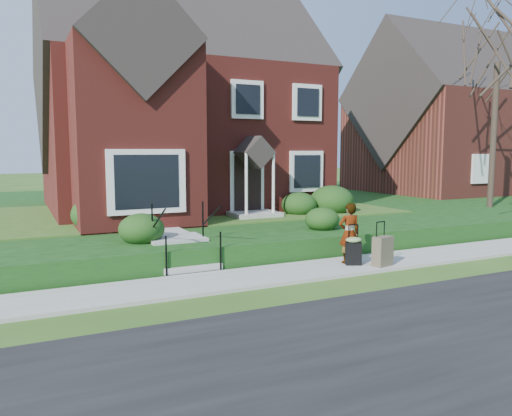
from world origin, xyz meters
TOP-DOWN VIEW (x-y plane):
  - ground at (0.00, 0.00)m, footprint 120.00×120.00m
  - street at (0.00, -5.00)m, footprint 60.00×6.00m
  - sidewalk at (0.00, 0.00)m, footprint 60.00×1.60m
  - terrace at (4.00, 10.90)m, footprint 44.00×20.00m
  - walkway at (-2.50, 5.00)m, footprint 1.20×6.00m
  - main_house at (-0.21, 9.61)m, footprint 10.40×10.20m
  - neighbour_house at (16.00, 11.00)m, footprint 9.40×8.00m
  - front_steps at (-2.50, 1.84)m, footprint 1.40×2.02m
  - foundation_shrubs at (0.35, 4.72)m, footprint 9.83×4.42m
  - woman at (1.28, 0.12)m, footprint 0.61×0.46m
  - suitcase_black at (1.25, -0.11)m, footprint 0.51×0.47m
  - suitcase_olive at (1.83, -0.49)m, footprint 0.55×0.39m
  - tree_gap at (11.07, 4.03)m, footprint 6.22×6.22m

SIDE VIEW (x-z plane):
  - ground at x=0.00m, z-range 0.00..0.00m
  - street at x=0.00m, z-range 0.00..0.01m
  - sidewalk at x=0.00m, z-range 0.00..0.08m
  - terrace at x=4.00m, z-range 0.00..0.60m
  - suitcase_olive at x=1.83m, z-range -0.10..0.98m
  - suitcase_black at x=1.25m, z-range -0.03..0.96m
  - front_steps at x=-2.50m, z-range -0.28..1.22m
  - walkway at x=-2.50m, z-range 0.60..0.66m
  - woman at x=1.28m, z-range 0.08..1.58m
  - foundation_shrubs at x=0.35m, z-range 0.53..1.65m
  - neighbour_house at x=16.00m, z-range 0.65..9.85m
  - main_house at x=-0.21m, z-range 0.56..9.96m
  - tree_gap at x=11.07m, z-range 2.37..11.26m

